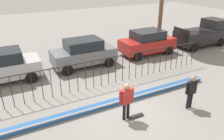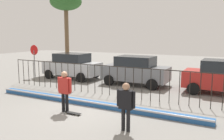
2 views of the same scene
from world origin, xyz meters
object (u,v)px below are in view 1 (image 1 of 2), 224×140
(skateboard, at_px, (136,116))
(parked_car_silver, at_px, (1,66))
(camera_operator, at_px, (191,89))
(parked_car_red, at_px, (147,42))
(skateboarder, at_px, (126,98))
(pickup_truck, at_px, (203,34))
(parked_car_gray, at_px, (84,53))

(skateboard, xyz_separation_m, parked_car_silver, (-5.02, 6.64, 0.91))
(skateboard, bearing_deg, camera_operator, 3.67)
(skateboard, distance_m, parked_car_red, 8.63)
(skateboarder, height_order, parked_car_silver, parked_car_silver)
(parked_car_silver, height_order, pickup_truck, pickup_truck)
(skateboard, height_order, parked_car_silver, parked_car_silver)
(skateboarder, relative_size, skateboard, 2.21)
(camera_operator, distance_m, parked_car_red, 7.70)
(skateboard, relative_size, pickup_truck, 0.17)
(parked_car_silver, xyz_separation_m, parked_car_gray, (5.11, 0.05, 0.00))
(parked_car_red, xyz_separation_m, pickup_truck, (5.56, -0.42, 0.06))
(skateboard, bearing_deg, skateboarder, -178.36)
(skateboarder, height_order, parked_car_gray, parked_car_gray)
(skateboarder, height_order, camera_operator, skateboarder)
(parked_car_gray, bearing_deg, pickup_truck, -1.90)
(parked_car_silver, distance_m, parked_car_gray, 5.11)
(camera_operator, height_order, parked_car_gray, parked_car_gray)
(camera_operator, relative_size, parked_car_gray, 0.39)
(skateboard, xyz_separation_m, camera_operator, (2.69, -0.53, 0.96))
(parked_car_red, bearing_deg, pickup_truck, -8.72)
(skateboarder, relative_size, pickup_truck, 0.38)
(parked_car_red, bearing_deg, parked_car_silver, 175.78)
(parked_car_silver, bearing_deg, camera_operator, -43.73)
(camera_operator, distance_m, parked_car_gray, 7.68)
(skateboarder, height_order, skateboard, skateboarder)
(skateboarder, distance_m, parked_car_silver, 7.98)
(skateboard, distance_m, camera_operator, 2.90)
(parked_car_silver, bearing_deg, skateboarder, -55.81)
(parked_car_silver, xyz_separation_m, pickup_truck, (15.97, -0.38, 0.06))
(skateboarder, distance_m, parked_car_red, 8.79)
(parked_car_gray, bearing_deg, camera_operator, -69.90)
(skateboarder, distance_m, pickup_truck, 12.95)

